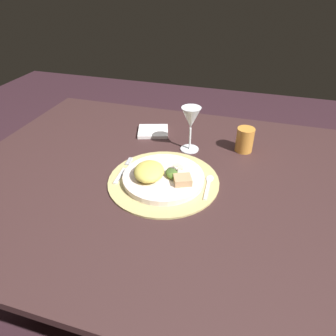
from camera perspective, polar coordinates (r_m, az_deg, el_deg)
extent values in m
plane|color=#331C24|center=(1.55, 1.66, -24.76)|extent=(6.00, 6.00, 0.00)
cube|color=#372221|center=(1.01, 2.33, -2.66)|extent=(1.50, 1.06, 0.02)
cylinder|color=#332320|center=(1.79, -15.24, -0.10)|extent=(0.07, 0.07, 0.72)
cylinder|color=tan|center=(0.99, -0.83, -2.38)|extent=(0.36, 0.36, 0.01)
cylinder|color=silver|center=(0.98, -0.84, -1.79)|extent=(0.26, 0.26, 0.02)
ellipsoid|color=#DCC957|center=(0.96, -3.56, -0.61)|extent=(0.12, 0.13, 0.04)
ellipsoid|color=#346425|center=(0.96, 1.62, -1.49)|extent=(0.05, 0.03, 0.01)
ellipsoid|color=#4E6D27|center=(0.96, 0.70, -1.02)|extent=(0.06, 0.07, 0.02)
ellipsoid|color=#3E5724|center=(0.96, 0.66, -0.88)|extent=(0.05, 0.05, 0.02)
cube|color=beige|center=(0.97, 2.32, 0.12)|extent=(0.02, 0.03, 0.01)
cube|color=beige|center=(0.98, 1.62, 0.57)|extent=(0.03, 0.03, 0.01)
cube|color=tan|center=(0.93, 2.74, -2.25)|extent=(0.07, 0.06, 0.02)
cube|color=silver|center=(1.01, -8.97, -1.44)|extent=(0.02, 0.09, 0.00)
cube|color=silver|center=(1.08, -7.58, 1.27)|extent=(0.00, 0.05, 0.00)
cube|color=silver|center=(1.08, -7.38, 1.25)|extent=(0.00, 0.05, 0.00)
cube|color=silver|center=(1.08, -7.18, 1.22)|extent=(0.00, 0.05, 0.00)
cube|color=silver|center=(1.08, -6.98, 1.19)|extent=(0.00, 0.05, 0.00)
cube|color=silver|center=(0.95, 7.31, -4.10)|extent=(0.01, 0.10, 0.00)
ellipsoid|color=silver|center=(1.00, 7.80, -1.93)|extent=(0.02, 0.04, 0.01)
cube|color=white|center=(1.27, -2.79, 6.84)|extent=(0.15, 0.14, 0.01)
cylinder|color=silver|center=(1.16, 4.03, 3.54)|extent=(0.07, 0.07, 0.00)
cylinder|color=silver|center=(1.14, 4.12, 5.51)|extent=(0.01, 0.01, 0.09)
cone|color=silver|center=(1.10, 4.30, 9.30)|extent=(0.07, 0.07, 0.08)
cylinder|color=orange|center=(1.16, 14.12, 5.13)|extent=(0.06, 0.06, 0.09)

